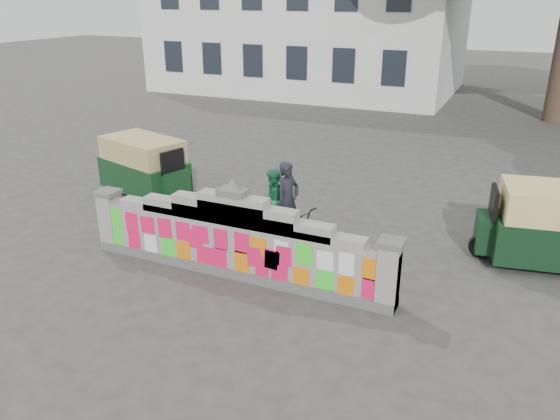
{
  "coord_description": "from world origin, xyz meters",
  "views": [
    {
      "loc": [
        4.73,
        -8.34,
        5.19
      ],
      "look_at": [
        0.51,
        1.0,
        1.1
      ],
      "focal_mm": 35.0,
      "sensor_mm": 36.0,
      "label": 1
    }
  ],
  "objects_px": {
    "cyclist_bike": "(288,227)",
    "cyclist_rider": "(288,212)",
    "rickshaw_left": "(145,166)",
    "pedestrian": "(273,201)",
    "rickshaw_right": "(558,226)"
  },
  "relations": [
    {
      "from": "pedestrian",
      "to": "cyclist_bike",
      "type": "bearing_deg",
      "value": 9.52
    },
    {
      "from": "cyclist_bike",
      "to": "pedestrian",
      "type": "height_order",
      "value": "pedestrian"
    },
    {
      "from": "cyclist_rider",
      "to": "rickshaw_left",
      "type": "height_order",
      "value": "cyclist_rider"
    },
    {
      "from": "cyclist_rider",
      "to": "rickshaw_right",
      "type": "relative_size",
      "value": 0.55
    },
    {
      "from": "cyclist_bike",
      "to": "rickshaw_left",
      "type": "relative_size",
      "value": 0.65
    },
    {
      "from": "cyclist_rider",
      "to": "rickshaw_left",
      "type": "relative_size",
      "value": 0.58
    },
    {
      "from": "cyclist_bike",
      "to": "rickshaw_right",
      "type": "xyz_separation_m",
      "value": [
        5.24,
        1.49,
        0.36
      ]
    },
    {
      "from": "cyclist_bike",
      "to": "cyclist_rider",
      "type": "height_order",
      "value": "cyclist_rider"
    },
    {
      "from": "rickshaw_right",
      "to": "pedestrian",
      "type": "bearing_deg",
      "value": -2.05
    },
    {
      "from": "cyclist_rider",
      "to": "rickshaw_left",
      "type": "distance_m",
      "value": 5.12
    },
    {
      "from": "cyclist_bike",
      "to": "rickshaw_left",
      "type": "height_order",
      "value": "rickshaw_left"
    },
    {
      "from": "cyclist_rider",
      "to": "rickshaw_left",
      "type": "xyz_separation_m",
      "value": [
        -4.89,
        1.54,
        -0.03
      ]
    },
    {
      "from": "cyclist_bike",
      "to": "rickshaw_right",
      "type": "bearing_deg",
      "value": -54.96
    },
    {
      "from": "cyclist_bike",
      "to": "cyclist_rider",
      "type": "relative_size",
      "value": 1.12
    },
    {
      "from": "pedestrian",
      "to": "rickshaw_right",
      "type": "xyz_separation_m",
      "value": [
        5.88,
        0.83,
        0.11
      ]
    }
  ]
}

